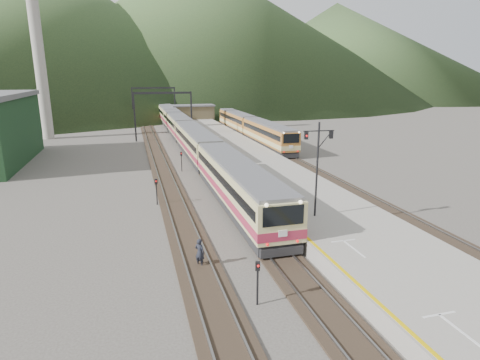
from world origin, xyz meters
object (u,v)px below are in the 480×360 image
object	(u,v)px
main_train	(177,123)
signal_mast	(318,160)
worker	(200,253)
second_train	(250,128)

from	to	relation	value
main_train	signal_mast	bearing A→B (deg)	-85.26
main_train	worker	world-z (taller)	main_train
signal_mast	worker	distance (m)	10.52
signal_mast	second_train	bearing A→B (deg)	79.68
second_train	signal_mast	size ratio (longest dim) A/B	5.45
main_train	second_train	world-z (taller)	main_train
main_train	signal_mast	xyz separation A→B (m)	(4.06, -49.00, 2.96)
main_train	signal_mast	size ratio (longest dim) A/B	15.91
main_train	signal_mast	distance (m)	49.25
main_train	second_train	distance (m)	14.10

